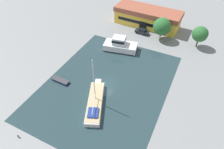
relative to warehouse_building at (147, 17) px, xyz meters
The scene contains 10 objects.
ground_plane 31.05m from the warehouse_building, 88.12° to the right, with size 440.00×440.00×0.00m, color gray.
water_canal 31.05m from the warehouse_building, 88.12° to the right, with size 26.70×35.45×0.01m, color #23383D.
warehouse_building is the anchor object (origin of this frame).
quay_tree_near_building 9.28m from the warehouse_building, 45.43° to the right, with size 5.09×5.09×6.74m.
quay_tree_by_water 17.95m from the warehouse_building, 18.88° to the right, with size 4.29×4.29×6.23m.
parked_car 6.33m from the warehouse_building, 84.92° to the right, with size 4.33×2.24×1.65m.
sailboat_moored 37.21m from the warehouse_building, 87.70° to the right, with size 7.00×12.07×11.27m.
motor_cruiser 17.09m from the warehouse_building, 97.05° to the right, with size 9.77×5.84×3.97m.
small_dinghy 36.07m from the warehouse_building, 104.81° to the right, with size 4.41×1.55×0.60m.
mooring_bollard 50.48m from the warehouse_building, 98.23° to the right, with size 0.25×0.25×0.73m.
Camera 1 is at (15.38, -28.55, 32.83)m, focal length 32.00 mm.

